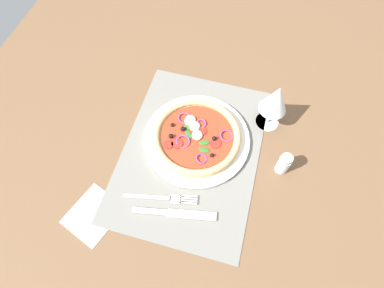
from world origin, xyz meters
The scene contains 9 objects.
ground_plane centered at (0.00, 0.00, -1.20)cm, with size 190.00×140.00×2.40cm, color brown.
placemat centered at (0.00, 0.00, 0.20)cm, with size 49.63×35.35×0.40cm, color slate.
plate centered at (-3.76, 0.58, 0.93)cm, with size 28.36×28.36×1.05cm, color silver.
pizza centered at (-3.78, 0.55, 2.54)cm, with size 23.37×23.37×2.59cm.
fork centered at (14.14, -2.69, 0.62)cm, with size 5.03×17.94×0.44cm.
knife centered at (17.09, 0.86, 0.65)cm, with size 5.27×19.97×0.62cm.
wine_glass centered at (-14.80, 18.07, 10.18)cm, with size 7.20×7.20×14.90cm.
napkin centered at (22.39, -18.05, 0.18)cm, with size 11.96×10.76×0.36cm, color silver.
pepper_shaker centered at (-1.37, 23.63, 3.25)cm, with size 3.20×3.20×6.70cm.
Camera 1 is at (35.13, 9.91, 72.12)cm, focal length 28.46 mm.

